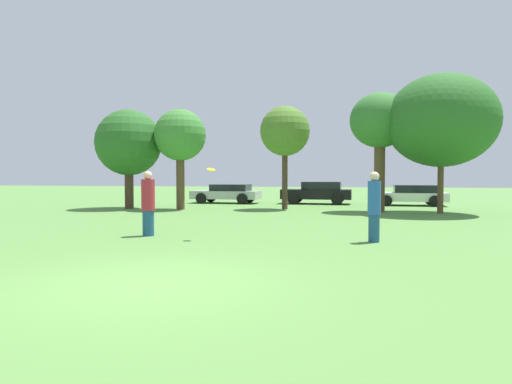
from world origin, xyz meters
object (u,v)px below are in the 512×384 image
at_px(tree_0, 129,143).
at_px(tree_3, 380,123).
at_px(person_thrower, 148,203).
at_px(tree_1, 180,136).
at_px(tree_4, 441,121).
at_px(frisbee, 211,170).
at_px(parked_car_black, 318,192).
at_px(person_catcher, 374,206).
at_px(tree_2, 285,132).
at_px(parked_car_silver, 227,193).
at_px(parked_car_white, 410,195).

distance_m(tree_0, tree_3, 12.32).
bearing_deg(person_thrower, tree_1, 105.64).
relative_size(tree_0, tree_4, 0.82).
relative_size(frisbee, tree_4, 0.04).
bearing_deg(parked_car_black, tree_4, 136.77).
height_order(person_catcher, tree_2, tree_2).
distance_m(person_thrower, tree_2, 11.31).
xyz_separation_m(person_thrower, parked_car_silver, (-1.68, 14.90, -0.29)).
height_order(person_thrower, tree_1, tree_1).
bearing_deg(tree_1, tree_0, 178.82).
relative_size(person_catcher, tree_4, 0.29).
xyz_separation_m(person_thrower, tree_3, (6.89, 9.93, 3.20)).
bearing_deg(tree_4, person_thrower, -135.06).
distance_m(frisbee, tree_0, 12.35).
xyz_separation_m(tree_0, tree_4, (14.85, -0.13, 0.77)).
distance_m(person_catcher, parked_car_black, 15.41).
xyz_separation_m(tree_1, tree_3, (9.52, 0.42, 0.51)).
bearing_deg(tree_4, parked_car_silver, 153.87).
bearing_deg(frisbee, person_catcher, 3.82).
distance_m(person_catcher, tree_2, 11.66).
height_order(frisbee, parked_car_white, frisbee).
bearing_deg(tree_4, frisbee, -127.83).
xyz_separation_m(tree_1, parked_car_silver, (0.95, 5.39, -2.99)).
relative_size(tree_3, tree_4, 0.90).
distance_m(person_catcher, tree_3, 10.47).
relative_size(frisbee, parked_car_silver, 0.06).
height_order(tree_4, parked_car_white, tree_4).
xyz_separation_m(frisbee, parked_car_silver, (-3.59, 15.19, -1.21)).
distance_m(tree_0, parked_car_white, 15.47).
height_order(tree_3, parked_car_silver, tree_3).
xyz_separation_m(person_catcher, parked_car_black, (-2.32, 15.23, -0.22)).
relative_size(tree_0, parked_car_black, 1.21).
height_order(frisbee, tree_2, tree_2).
bearing_deg(tree_2, tree_4, -9.86).
height_order(person_thrower, tree_0, tree_0).
relative_size(frisbee, tree_3, 0.04).
height_order(tree_1, tree_2, tree_2).
relative_size(person_catcher, tree_1, 0.36).
bearing_deg(tree_1, person_thrower, -74.49).
bearing_deg(tree_1, tree_2, 12.97).
bearing_deg(parked_car_silver, tree_4, 156.01).
height_order(person_thrower, parked_car_white, person_thrower).
bearing_deg(parked_car_silver, frisbee, 105.43).
bearing_deg(parked_car_white, tree_0, 22.19).
relative_size(tree_0, parked_car_white, 1.23).
relative_size(frisbee, parked_car_white, 0.06).
distance_m(person_thrower, parked_car_black, 15.67).
relative_size(person_catcher, tree_2, 0.35).
bearing_deg(person_catcher, tree_0, -39.74).
bearing_deg(tree_3, parked_car_silver, 149.89).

